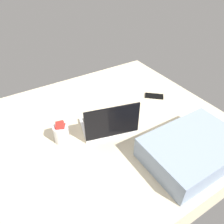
# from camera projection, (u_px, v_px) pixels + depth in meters

# --- Properties ---
(bed_mattress) EXTENTS (1.80, 1.40, 0.18)m
(bed_mattress) POSITION_uv_depth(u_px,v_px,m) (91.00, 142.00, 1.42)
(bed_mattress) COLOR beige
(bed_mattress) RESTS_ON ground
(laptop) EXTENTS (0.38, 0.30, 0.23)m
(laptop) POSITION_uv_depth(u_px,v_px,m) (109.00, 124.00, 1.36)
(laptop) COLOR silver
(laptop) RESTS_ON bed_mattress
(snack_cup) EXTENTS (0.10, 0.09, 0.15)m
(snack_cup) POSITION_uv_depth(u_px,v_px,m) (61.00, 133.00, 1.27)
(snack_cup) COLOR silver
(snack_cup) RESTS_ON bed_mattress
(cell_phone) EXTENTS (0.15, 0.14, 0.01)m
(cell_phone) POSITION_uv_depth(u_px,v_px,m) (154.00, 96.00, 1.68)
(cell_phone) COLOR black
(cell_phone) RESTS_ON bed_mattress
(pillow) EXTENTS (0.52, 0.36, 0.13)m
(pillow) POSITION_uv_depth(u_px,v_px,m) (193.00, 149.00, 1.16)
(pillow) COLOR #8C9EB7
(pillow) RESTS_ON bed_mattress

